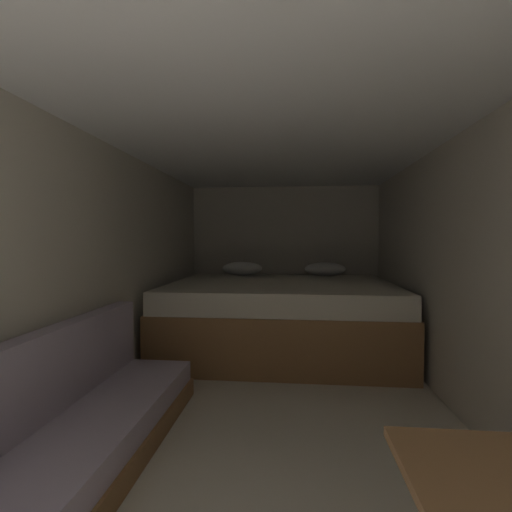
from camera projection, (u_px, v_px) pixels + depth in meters
The scene contains 7 objects.
ground_plane at pixel (272, 424), 2.53m from camera, with size 7.54×7.54×0.00m, color beige.
wall_back at pixel (284, 258), 5.26m from camera, with size 2.67×0.05×1.98m, color beige.
wall_left at pixel (85, 276), 2.62m from camera, with size 0.05×5.54×1.98m, color beige.
wall_right at pixel (481, 279), 2.35m from camera, with size 0.05×5.54×1.98m, color beige.
ceiling_slab at pixel (272, 122), 2.44m from camera, with size 2.67×5.54×0.05m, color white.
bed at pixel (281, 315), 4.24m from camera, with size 2.45×1.99×0.95m.
sofa_left at pixel (25, 470), 1.65m from camera, with size 0.61×2.83×0.74m.
Camera 1 is at (0.15, -0.12, 1.24)m, focal length 26.36 mm.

